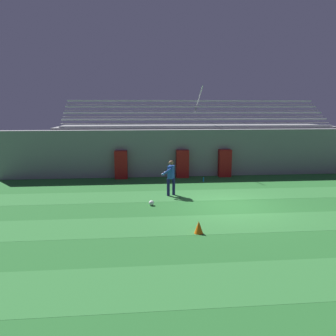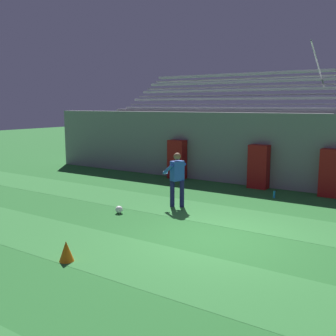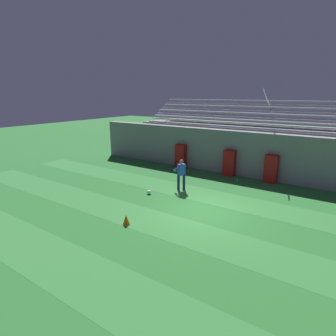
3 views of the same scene
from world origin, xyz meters
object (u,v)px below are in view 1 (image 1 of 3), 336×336
object	(u,v)px
goalkeeper	(171,176)
water_bottle	(203,179)
padding_pillar_gate_right	(225,163)
traffic_cone	(199,227)
padding_pillar_far_left	(121,165)
soccer_ball	(151,203)
padding_pillar_gate_left	(182,164)

from	to	relation	value
goalkeeper	water_bottle	bearing A→B (deg)	52.38
padding_pillar_gate_right	water_bottle	world-z (taller)	padding_pillar_gate_right
goalkeeper	traffic_cone	xyz separation A→B (m)	(0.44, -4.84, -0.74)
padding_pillar_far_left	water_bottle	xyz separation A→B (m)	(4.64, -1.23, -0.70)
padding_pillar_gate_right	soccer_ball	distance (m)	7.28
padding_pillar_gate_left	padding_pillar_far_left	world-z (taller)	same
padding_pillar_far_left	traffic_cone	bearing A→B (deg)	-71.55
soccer_ball	water_bottle	size ratio (longest dim) A/B	0.92
soccer_ball	water_bottle	world-z (taller)	water_bottle
goalkeeper	padding_pillar_far_left	bearing A→B (deg)	122.05
padding_pillar_gate_right	water_bottle	distance (m)	2.08
padding_pillar_gate_left	traffic_cone	bearing A→B (deg)	-94.22
padding_pillar_gate_right	traffic_cone	distance (m)	9.42
soccer_ball	traffic_cone	xyz separation A→B (m)	(1.42, -3.27, 0.10)
padding_pillar_far_left	water_bottle	world-z (taller)	padding_pillar_far_left
padding_pillar_gate_left	padding_pillar_gate_right	bearing A→B (deg)	0.00
padding_pillar_gate_left	traffic_cone	distance (m)	8.88
padding_pillar_far_left	padding_pillar_gate_right	bearing A→B (deg)	0.00
traffic_cone	water_bottle	xyz separation A→B (m)	(1.69, 7.61, -0.09)
goalkeeper	traffic_cone	distance (m)	4.92
traffic_cone	padding_pillar_gate_right	bearing A→B (deg)	70.03
padding_pillar_far_left	soccer_ball	world-z (taller)	padding_pillar_far_left
goalkeeper	water_bottle	distance (m)	3.59
padding_pillar_gate_right	soccer_ball	world-z (taller)	padding_pillar_gate_right
padding_pillar_gate_left	goalkeeper	bearing A→B (deg)	-105.34
padding_pillar_far_left	goalkeeper	size ratio (longest dim) A/B	0.98
padding_pillar_gate_right	soccer_ball	bearing A→B (deg)	-129.77
padding_pillar_gate_right	water_bottle	xyz separation A→B (m)	(-1.52, -1.23, -0.70)
padding_pillar_gate_left	soccer_ball	bearing A→B (deg)	-110.44
water_bottle	soccer_ball	bearing A→B (deg)	-125.66
water_bottle	padding_pillar_gate_right	bearing A→B (deg)	38.97
padding_pillar_gate_left	padding_pillar_far_left	xyz separation A→B (m)	(-3.60, 0.00, 0.00)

